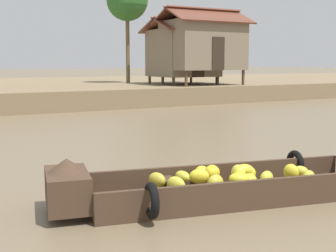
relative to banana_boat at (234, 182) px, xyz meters
name	(u,v)px	position (x,y,z in m)	size (l,w,h in m)	color
ground_plane	(147,149)	(0.72, 4.61, -0.28)	(300.00, 300.00, 0.00)	#726047
riverbank_strip	(9,91)	(0.72, 24.09, 0.19)	(160.00, 20.00, 0.93)	#7F6B4C
banana_boat	(234,182)	(0.00, 0.00, 0.00)	(6.04, 2.30, 0.84)	#473323
stilt_house_mid_left	(183,52)	(9.70, 17.83, 2.54)	(4.09, 3.85, 3.87)	#4C3826
stilt_house_mid_right	(203,44)	(10.16, 16.39, 2.96)	(4.92, 3.50, 4.34)	#4C3826
palm_tree_near	(127,1)	(7.40, 20.73, 5.71)	(2.57, 2.57, 6.39)	brown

